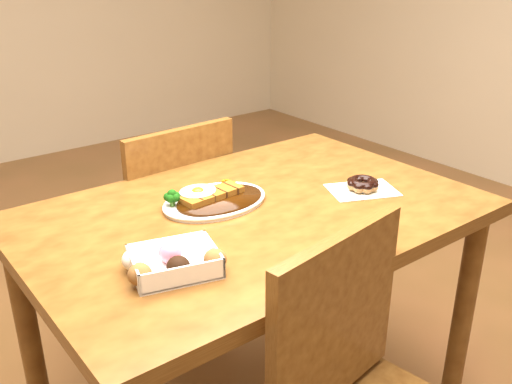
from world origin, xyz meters
TOP-DOWN VIEW (x-y plane):
  - table at (0.00, 0.00)m, footprint 1.20×0.80m
  - chair_far at (0.02, 0.53)m, footprint 0.44×0.44m
  - katsu_curry_plate at (-0.07, 0.09)m, footprint 0.30×0.21m
  - donut_box at (-0.34, -0.15)m, footprint 0.22×0.18m
  - pon_de_ring at (0.32, -0.09)m, footprint 0.23×0.20m

SIDE VIEW (x-z plane):
  - chair_far at x=0.02m, z-range 0.04..0.91m
  - table at x=0.00m, z-range 0.28..1.03m
  - katsu_curry_plate at x=-0.07m, z-range 0.74..0.79m
  - pon_de_ring at x=0.32m, z-range 0.75..0.79m
  - donut_box at x=-0.34m, z-range 0.75..0.80m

